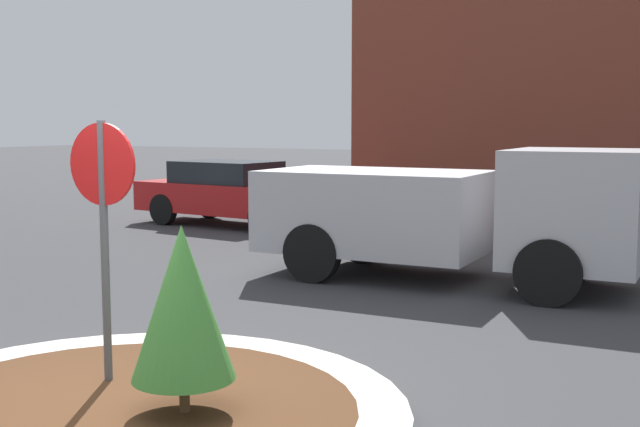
% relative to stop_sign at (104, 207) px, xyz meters
% --- Properties ---
extents(ground_plane, '(120.00, 120.00, 0.00)m').
position_rel_stop_sign_xyz_m(ground_plane, '(0.55, -0.52, -1.63)').
color(ground_plane, '#38383A').
extents(traffic_island, '(4.56, 4.56, 0.13)m').
position_rel_stop_sign_xyz_m(traffic_island, '(0.55, -0.52, -1.56)').
color(traffic_island, beige).
rests_on(traffic_island, ground_plane).
extents(stop_sign, '(0.69, 0.07, 2.35)m').
position_rel_stop_sign_xyz_m(stop_sign, '(0.00, 0.00, 0.00)').
color(stop_sign, '#4C4C51').
rests_on(stop_sign, ground_plane).
extents(island_shrub, '(0.79, 0.79, 1.44)m').
position_rel_stop_sign_xyz_m(island_shrub, '(1.05, -0.32, -0.64)').
color(island_shrub, brown).
rests_on(island_shrub, traffic_island).
extents(utility_truck, '(5.51, 2.10, 1.98)m').
position_rel_stop_sign_xyz_m(utility_truck, '(1.00, 6.09, -0.58)').
color(utility_truck, '#B2B2B7').
rests_on(utility_truck, ground_plane).
extents(storefront_building, '(12.47, 6.07, 7.70)m').
position_rel_stop_sign_xyz_m(storefront_building, '(2.46, 15.77, 2.23)').
color(storefront_building, brown).
rests_on(storefront_building, ground_plane).
extents(parked_sedan_red, '(4.88, 2.24, 1.47)m').
position_rel_stop_sign_xyz_m(parked_sedan_red, '(-5.50, 10.12, -0.87)').
color(parked_sedan_red, '#B21919').
rests_on(parked_sedan_red, ground_plane).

